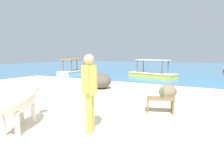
{
  "coord_description": "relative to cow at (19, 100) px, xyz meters",
  "views": [
    {
      "loc": [
        3.43,
        -3.28,
        1.65
      ],
      "look_at": [
        -0.08,
        3.0,
        0.55
      ],
      "focal_mm": 30.71,
      "sensor_mm": 36.0,
      "label": 1
    }
  ],
  "objects": [
    {
      "name": "cow",
      "position": [
        0.0,
        0.0,
        0.0
      ],
      "size": [
        1.15,
        1.69,
        0.98
      ],
      "rotation": [
        0.0,
        0.0,
        2.07
      ],
      "color": "beige",
      "rests_on": "sand_beach"
    },
    {
      "name": "sand_beach",
      "position": [
        0.3,
        0.73,
        -0.67
      ],
      "size": [
        18.0,
        14.0,
        0.04
      ],
      "primitive_type": "cube",
      "color": "beige",
      "rests_on": "ground"
    },
    {
      "name": "shore_rock_large",
      "position": [
        2.14,
        4.54,
        -0.38
      ],
      "size": [
        0.8,
        0.91,
        0.53
      ],
      "primitive_type": "ellipsoid",
      "rotation": [
        0.0,
        0.0,
        1.29
      ],
      "color": "#756651",
      "rests_on": "sand_beach"
    },
    {
      "name": "person_standing",
      "position": [
        1.46,
        0.57,
        0.3
      ],
      "size": [
        0.32,
        0.48,
        1.62
      ],
      "rotation": [
        0.0,
        0.0,
        0.37
      ],
      "color": "#DBC64C",
      "rests_on": "sand_beach"
    },
    {
      "name": "boat_white",
      "position": [
        -7.12,
        10.24,
        -0.4
      ],
      "size": [
        1.73,
        3.81,
        1.29
      ],
      "rotation": [
        0.0,
        0.0,
        1.73
      ],
      "color": "white",
      "rests_on": "water_surface"
    },
    {
      "name": "low_bench_table",
      "position": [
        2.36,
        2.67,
        -0.3
      ],
      "size": [
        0.86,
        0.66,
        0.42
      ],
      "rotation": [
        0.0,
        0.0,
        0.33
      ],
      "color": "brown",
      "rests_on": "sand_beach"
    },
    {
      "name": "shore_rock_medium",
      "position": [
        -1.2,
        5.16,
        -0.28
      ],
      "size": [
        1.46,
        1.43,
        0.74
      ],
      "primitive_type": "ellipsoid",
      "rotation": [
        0.0,
        0.0,
        2.54
      ],
      "color": "brown",
      "rests_on": "sand_beach"
    },
    {
      "name": "bottle",
      "position": [
        2.4,
        2.74,
        -0.11
      ],
      "size": [
        0.07,
        0.07,
        0.3
      ],
      "color": "#2D6B38",
      "rests_on": "low_bench_table"
    },
    {
      "name": "boat_yellow",
      "position": [
        -0.56,
        11.16,
        -0.4
      ],
      "size": [
        3.85,
        2.17,
        1.29
      ],
      "rotation": [
        0.0,
        0.0,
        5.99
      ],
      "color": "gold",
      "rests_on": "water_surface"
    },
    {
      "name": "water_surface",
      "position": [
        0.3,
        22.73,
        -0.69
      ],
      "size": [
        60.0,
        36.0,
        0.03
      ],
      "primitive_type": "cube",
      "color": "teal",
      "rests_on": "ground"
    }
  ]
}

